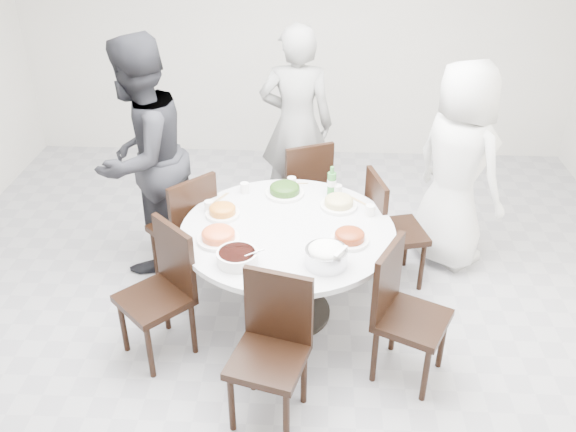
{
  "coord_description": "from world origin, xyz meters",
  "views": [
    {
      "loc": [
        0.21,
        -3.53,
        2.98
      ],
      "look_at": [
        0.03,
        0.12,
        0.82
      ],
      "focal_mm": 38.0,
      "sensor_mm": 36.0,
      "label": 1
    }
  ],
  "objects_px": {
    "chair_s": "(268,357)",
    "rice_bowl": "(326,257)",
    "chair_nw": "(182,226)",
    "chair_sw": "(154,297)",
    "beverage_bottle": "(332,181)",
    "diner_middle": "(296,125)",
    "diner_right": "(458,167)",
    "diner_left": "(142,158)",
    "chair_se": "(413,318)",
    "chair_ne": "(397,230)",
    "dining_table": "(288,272)",
    "chair_n": "(301,187)",
    "soup_bowl": "(237,257)"
  },
  "relations": [
    {
      "from": "chair_sw",
      "to": "diner_right",
      "type": "height_order",
      "value": "diner_right"
    },
    {
      "from": "dining_table",
      "to": "diner_left",
      "type": "height_order",
      "value": "diner_left"
    },
    {
      "from": "dining_table",
      "to": "chair_ne",
      "type": "height_order",
      "value": "chair_ne"
    },
    {
      "from": "diner_left",
      "to": "chair_sw",
      "type": "bearing_deg",
      "value": 37.42
    },
    {
      "from": "chair_sw",
      "to": "beverage_bottle",
      "type": "relative_size",
      "value": 4.1
    },
    {
      "from": "chair_ne",
      "to": "diner_middle",
      "type": "bearing_deg",
      "value": 24.23
    },
    {
      "from": "diner_right",
      "to": "chair_n",
      "type": "bearing_deg",
      "value": 38.84
    },
    {
      "from": "beverage_bottle",
      "to": "chair_se",
      "type": "bearing_deg",
      "value": -65.02
    },
    {
      "from": "chair_s",
      "to": "diner_left",
      "type": "height_order",
      "value": "diner_left"
    },
    {
      "from": "chair_s",
      "to": "rice_bowl",
      "type": "bearing_deg",
      "value": 75.21
    },
    {
      "from": "chair_ne",
      "to": "rice_bowl",
      "type": "bearing_deg",
      "value": 133.48
    },
    {
      "from": "soup_bowl",
      "to": "diner_middle",
      "type": "bearing_deg",
      "value": 81.1
    },
    {
      "from": "chair_sw",
      "to": "diner_left",
      "type": "height_order",
      "value": "diner_left"
    },
    {
      "from": "chair_nw",
      "to": "diner_right",
      "type": "distance_m",
      "value": 2.24
    },
    {
      "from": "chair_ne",
      "to": "chair_n",
      "type": "relative_size",
      "value": 1.0
    },
    {
      "from": "chair_nw",
      "to": "diner_left",
      "type": "bearing_deg",
      "value": -81.75
    },
    {
      "from": "chair_sw",
      "to": "chair_s",
      "type": "height_order",
      "value": "same"
    },
    {
      "from": "chair_s",
      "to": "chair_se",
      "type": "relative_size",
      "value": 1.0
    },
    {
      "from": "dining_table",
      "to": "chair_nw",
      "type": "relative_size",
      "value": 1.58
    },
    {
      "from": "chair_s",
      "to": "diner_middle",
      "type": "relative_size",
      "value": 0.52
    },
    {
      "from": "chair_n",
      "to": "rice_bowl",
      "type": "height_order",
      "value": "chair_n"
    },
    {
      "from": "dining_table",
      "to": "diner_right",
      "type": "distance_m",
      "value": 1.62
    },
    {
      "from": "dining_table",
      "to": "beverage_bottle",
      "type": "bearing_deg",
      "value": 58.96
    },
    {
      "from": "diner_middle",
      "to": "chair_sw",
      "type": "bearing_deg",
      "value": 66.98
    },
    {
      "from": "chair_nw",
      "to": "chair_sw",
      "type": "distance_m",
      "value": 0.89
    },
    {
      "from": "chair_nw",
      "to": "chair_se",
      "type": "height_order",
      "value": "same"
    },
    {
      "from": "chair_s",
      "to": "chair_se",
      "type": "bearing_deg",
      "value": 40.01
    },
    {
      "from": "diner_right",
      "to": "chair_sw",
      "type": "bearing_deg",
      "value": 83.22
    },
    {
      "from": "dining_table",
      "to": "chair_sw",
      "type": "bearing_deg",
      "value": -152.0
    },
    {
      "from": "chair_sw",
      "to": "soup_bowl",
      "type": "height_order",
      "value": "chair_sw"
    },
    {
      "from": "chair_se",
      "to": "rice_bowl",
      "type": "relative_size",
      "value": 3.52
    },
    {
      "from": "diner_middle",
      "to": "diner_right",
      "type": "bearing_deg",
      "value": 153.29
    },
    {
      "from": "chair_sw",
      "to": "diner_left",
      "type": "distance_m",
      "value": 1.25
    },
    {
      "from": "chair_sw",
      "to": "chair_ne",
      "type": "bearing_deg",
      "value": 73.19
    },
    {
      "from": "chair_s",
      "to": "beverage_bottle",
      "type": "bearing_deg",
      "value": 91.7
    },
    {
      "from": "chair_nw",
      "to": "diner_right",
      "type": "xyz_separation_m",
      "value": [
        2.17,
        0.39,
        0.38
      ]
    },
    {
      "from": "chair_nw",
      "to": "diner_middle",
      "type": "bearing_deg",
      "value": -175.06
    },
    {
      "from": "chair_se",
      "to": "diner_right",
      "type": "bearing_deg",
      "value": 7.31
    },
    {
      "from": "rice_bowl",
      "to": "diner_left",
      "type": "bearing_deg",
      "value": 142.97
    },
    {
      "from": "chair_n",
      "to": "chair_nw",
      "type": "height_order",
      "value": "same"
    },
    {
      "from": "diner_left",
      "to": "dining_table",
      "type": "bearing_deg",
      "value": 82.64
    },
    {
      "from": "dining_table",
      "to": "chair_nw",
      "type": "bearing_deg",
      "value": 153.2
    },
    {
      "from": "chair_s",
      "to": "rice_bowl",
      "type": "distance_m",
      "value": 0.73
    },
    {
      "from": "dining_table",
      "to": "diner_right",
      "type": "relative_size",
      "value": 0.87
    },
    {
      "from": "beverage_bottle",
      "to": "dining_table",
      "type": "bearing_deg",
      "value": -121.04
    },
    {
      "from": "diner_right",
      "to": "diner_middle",
      "type": "height_order",
      "value": "diner_middle"
    },
    {
      "from": "dining_table",
      "to": "chair_n",
      "type": "bearing_deg",
      "value": 87.06
    },
    {
      "from": "chair_ne",
      "to": "beverage_bottle",
      "type": "bearing_deg",
      "value": 70.46
    },
    {
      "from": "diner_right",
      "to": "chair_nw",
      "type": "bearing_deg",
      "value": 62.89
    },
    {
      "from": "chair_se",
      "to": "soup_bowl",
      "type": "xyz_separation_m",
      "value": [
        -1.12,
        0.16,
        0.32
      ]
    }
  ]
}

